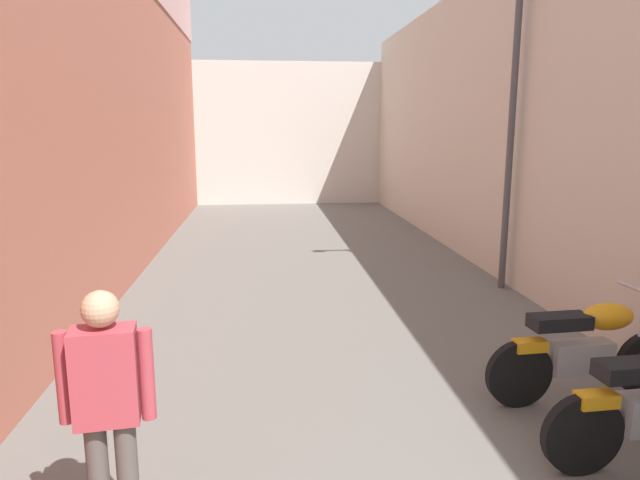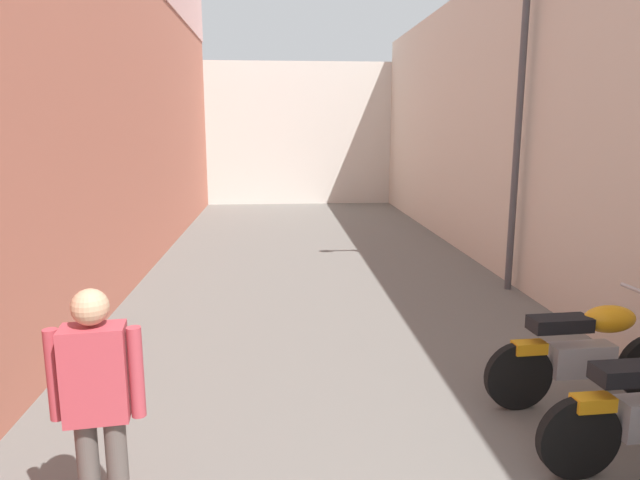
# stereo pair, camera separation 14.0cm
# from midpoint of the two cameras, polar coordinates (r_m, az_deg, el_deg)

# --- Properties ---
(ground_plane) EXTENTS (34.43, 34.43, 0.00)m
(ground_plane) POSITION_cam_midpoint_polar(r_m,az_deg,el_deg) (7.40, 0.62, -7.79)
(ground_plane) COLOR #66635E
(building_right) EXTENTS (0.45, 18.43, 5.00)m
(building_right) POSITION_cam_midpoint_polar(r_m,az_deg,el_deg) (9.76, 18.11, 11.22)
(building_right) COLOR beige
(building_right) RESTS_ON ground
(building_far_end) EXTENTS (8.83, 2.00, 4.43)m
(building_far_end) POSITION_cam_midpoint_polar(r_m,az_deg,el_deg) (19.18, -3.53, 10.63)
(building_far_end) COLOR beige
(building_far_end) RESTS_ON ground
(motorcycle_fifth) EXTENTS (1.85, 0.58, 1.04)m
(motorcycle_fifth) POSITION_cam_midpoint_polar(r_m,az_deg,el_deg) (5.59, 24.63, -9.82)
(motorcycle_fifth) COLOR black
(motorcycle_fifth) RESTS_ON ground
(pedestrian_mid_alley) EXTENTS (0.52, 0.24, 1.57)m
(pedestrian_mid_alley) POSITION_cam_midpoint_polar(r_m,az_deg,el_deg) (3.46, -21.70, -15.20)
(pedestrian_mid_alley) COLOR #564C47
(pedestrian_mid_alley) RESTS_ON ground
(street_lamp) EXTENTS (0.79, 0.18, 4.82)m
(street_lamp) POSITION_cam_midpoint_polar(r_m,az_deg,el_deg) (8.80, 17.88, 13.29)
(street_lamp) COLOR #47474C
(street_lamp) RESTS_ON ground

